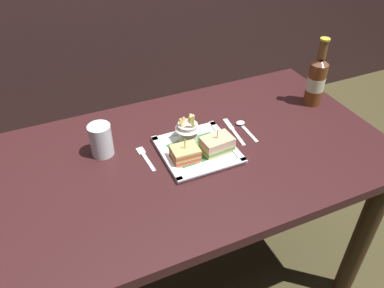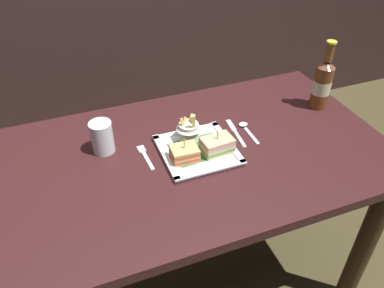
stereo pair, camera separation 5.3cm
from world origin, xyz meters
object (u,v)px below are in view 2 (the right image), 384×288
object	(u,v)px
sandwich_half_right	(217,145)
spoon	(245,127)
square_plate	(198,151)
sandwich_half_left	(184,153)
water_glass	(102,139)
beer_bottle	(322,83)
dining_table	(186,182)
fries_cup	(189,129)
fork	(145,156)
knife	(235,132)

from	to	relation	value
sandwich_half_right	spoon	world-z (taller)	sandwich_half_right
square_plate	sandwich_half_left	size ratio (longest dim) A/B	2.72
sandwich_half_right	sandwich_half_left	bearing A→B (deg)	180.00
water_glass	spoon	size ratio (longest dim) A/B	0.83
sandwich_half_right	beer_bottle	bearing A→B (deg)	14.54
dining_table	spoon	distance (m)	0.30
fries_cup	sandwich_half_left	bearing A→B (deg)	-118.00
fork	sandwich_half_left	bearing A→B (deg)	-32.48
spoon	sandwich_half_left	bearing A→B (deg)	-160.80
water_glass	knife	distance (m)	0.47
dining_table	fries_cup	world-z (taller)	fries_cup
knife	fork	bearing A→B (deg)	-177.37
sandwich_half_left	knife	bearing A→B (deg)	21.15
sandwich_half_left	knife	distance (m)	0.25
square_plate	beer_bottle	distance (m)	0.57
square_plate	beer_bottle	world-z (taller)	beer_bottle
water_glass	spoon	world-z (taller)	water_glass
knife	spoon	size ratio (longest dim) A/B	1.28
water_glass	knife	bearing A→B (deg)	-7.79
fries_cup	beer_bottle	world-z (taller)	beer_bottle
sandwich_half_right	knife	world-z (taller)	sandwich_half_right
sandwich_half_right	water_glass	xyz separation A→B (m)	(-0.35, 0.15, 0.01)
dining_table	sandwich_half_right	size ratio (longest dim) A/B	12.94
sandwich_half_left	fries_cup	distance (m)	0.11
spoon	beer_bottle	bearing A→B (deg)	5.61
spoon	square_plate	bearing A→B (deg)	-162.53
beer_bottle	sandwich_half_left	bearing A→B (deg)	-168.14
water_glass	spoon	distance (m)	0.51
knife	fries_cup	bearing A→B (deg)	177.80
sandwich_half_left	spoon	size ratio (longest dim) A/B	0.67
fork	sandwich_half_right	bearing A→B (deg)	-17.51
square_plate	water_glass	xyz separation A→B (m)	(-0.29, 0.12, 0.04)
square_plate	fries_cup	distance (m)	0.08
dining_table	beer_bottle	distance (m)	0.64
sandwich_half_left	knife	xyz separation A→B (m)	(0.23, 0.09, -0.03)
dining_table	fries_cup	size ratio (longest dim) A/B	12.24
fries_cup	fork	bearing A→B (deg)	-172.20
fork	knife	bearing A→B (deg)	2.63
square_plate	fork	world-z (taller)	square_plate
dining_table	water_glass	size ratio (longest dim) A/B	12.42
square_plate	sandwich_half_right	world-z (taller)	sandwich_half_right
beer_bottle	fork	xyz separation A→B (m)	(-0.72, -0.06, -0.10)
square_plate	knife	world-z (taller)	square_plate
dining_table	sandwich_half_right	world-z (taller)	sandwich_half_right
fries_cup	dining_table	bearing A→B (deg)	-117.69
water_glass	beer_bottle	bearing A→B (deg)	-1.60
square_plate	dining_table	bearing A→B (deg)	174.16
spoon	water_glass	bearing A→B (deg)	173.63
fries_cup	water_glass	world-z (taller)	fries_cup
beer_bottle	knife	size ratio (longest dim) A/B	1.58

